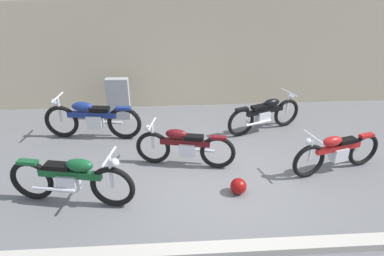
# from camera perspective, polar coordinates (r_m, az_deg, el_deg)

# --- Properties ---
(ground_plane) EXTENTS (40.00, 40.00, 0.00)m
(ground_plane) POSITION_cam_1_polar(r_m,az_deg,el_deg) (6.62, 4.57, -8.72)
(ground_plane) COLOR slate
(building_wall) EXTENTS (18.00, 0.30, 2.82)m
(building_wall) POSITION_cam_1_polar(r_m,az_deg,el_deg) (9.57, 1.63, 11.98)
(building_wall) COLOR beige
(building_wall) RESTS_ON ground_plane
(curb_strip) EXTENTS (18.00, 0.24, 0.12)m
(curb_strip) POSITION_cam_1_polar(r_m,az_deg,el_deg) (5.29, 7.28, -18.94)
(curb_strip) COLOR #B7B2A8
(curb_strip) RESTS_ON ground_plane
(stone_marker) EXTENTS (0.56, 0.22, 1.07)m
(stone_marker) POSITION_cam_1_polar(r_m,az_deg,el_deg) (9.04, -11.91, 4.67)
(stone_marker) COLOR #9E9EA3
(stone_marker) RESTS_ON ground_plane
(helmet) EXTENTS (0.29, 0.29, 0.29)m
(helmet) POSITION_cam_1_polar(r_m,az_deg,el_deg) (6.30, 7.59, -9.38)
(helmet) COLOR maroon
(helmet) RESTS_ON ground_plane
(motorcycle_red) EXTENTS (1.91, 0.74, 0.88)m
(motorcycle_red) POSITION_cam_1_polar(r_m,az_deg,el_deg) (7.24, 22.52, -3.61)
(motorcycle_red) COLOR black
(motorcycle_red) RESTS_ON ground_plane
(motorcycle_green) EXTENTS (2.16, 0.71, 0.98)m
(motorcycle_green) POSITION_cam_1_polar(r_m,az_deg,el_deg) (6.17, -19.00, -7.89)
(motorcycle_green) COLOR black
(motorcycle_green) RESTS_ON ground_plane
(motorcycle_black) EXTENTS (1.88, 0.89, 0.89)m
(motorcycle_black) POSITION_cam_1_polar(r_m,az_deg,el_deg) (8.42, 11.86, 2.22)
(motorcycle_black) COLOR black
(motorcycle_black) RESTS_ON ground_plane
(motorcycle_maroon) EXTENTS (1.96, 0.66, 0.89)m
(motorcycle_maroon) POSITION_cam_1_polar(r_m,az_deg,el_deg) (6.87, -1.29, -3.00)
(motorcycle_maroon) COLOR black
(motorcycle_maroon) RESTS_ON ground_plane
(motorcycle_blue) EXTENTS (2.22, 0.62, 1.00)m
(motorcycle_blue) POSITION_cam_1_polar(r_m,az_deg,el_deg) (8.21, -16.06, 1.47)
(motorcycle_blue) COLOR black
(motorcycle_blue) RESTS_ON ground_plane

